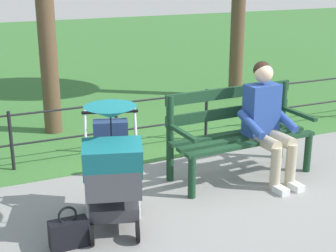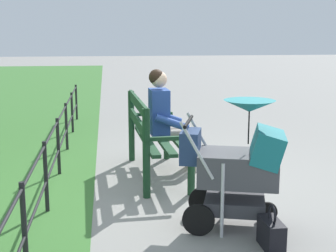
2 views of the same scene
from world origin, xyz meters
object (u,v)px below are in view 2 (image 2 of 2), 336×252
at_px(park_bench, 152,134).
at_px(stroller, 239,163).
at_px(person_on_bench, 168,117).
at_px(handbag, 271,234).

distance_m(park_bench, stroller, 1.75).
xyz_separation_m(person_on_bench, handbag, (2.31, 0.54, -0.55)).
xyz_separation_m(park_bench, handbag, (2.08, 0.76, -0.40)).
bearing_deg(park_bench, handbag, 20.03).
distance_m(person_on_bench, handbag, 2.43).
bearing_deg(stroller, park_bench, -159.67).
height_order(park_bench, stroller, stroller).
bearing_deg(person_on_bench, handbag, 13.10).
xyz_separation_m(person_on_bench, stroller, (1.86, 0.38, -0.08)).
bearing_deg(handbag, stroller, -161.07).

